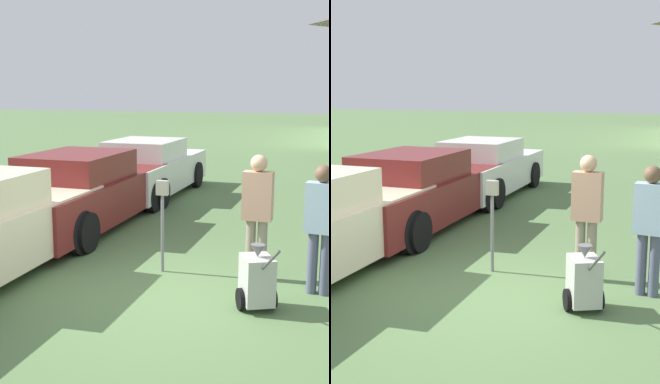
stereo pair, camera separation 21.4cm
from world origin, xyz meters
The scene contains 7 objects.
ground_plane centered at (0.00, 0.00, 0.00)m, with size 120.00×120.00×0.00m, color #517042.
parked_car_maroon centered at (-2.77, 2.99, 0.71)m, with size 2.05×5.27×1.52m.
parked_car_white centered at (-2.77, 6.55, 0.69)m, with size 2.07×4.88×1.47m.
parking_meter centered at (-0.30, 0.94, 0.98)m, with size 0.18×0.09×1.41m.
person_worker centered at (1.09, 1.09, 1.05)m, with size 0.42×0.24×1.83m.
person_supervisor centered at (1.99, 0.79, 1.01)m, with size 0.44×0.27×1.76m.
equipment_cart centered at (1.31, 0.00, 0.39)m, with size 0.64×0.96×1.00m.
Camera 1 is at (2.38, -6.38, 2.71)m, focal length 50.00 mm.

